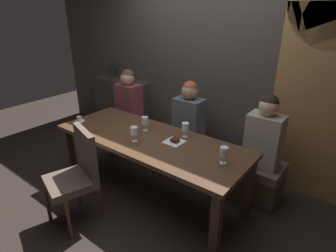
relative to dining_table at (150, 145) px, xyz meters
The scene contains 17 objects.
ground 0.65m from the dining_table, ahead, with size 9.00×9.00×0.00m, color black.
back_wall_tiled 1.49m from the dining_table, 90.00° to the left, with size 6.00×0.12×3.00m, color #423D38.
arched_door 1.91m from the dining_table, 40.43° to the left, with size 0.90×0.05×2.55m.
back_counter 1.87m from the dining_table, 146.14° to the left, with size 1.10×0.28×0.95m, color #38342F.
dining_table is the anchor object (origin of this frame).
banquette_bench 0.82m from the dining_table, 90.00° to the left, with size 2.50×0.44×0.45m.
chair_near_side 0.80m from the dining_table, 113.60° to the right, with size 0.55×0.55×0.98m.
diner_redhead 1.25m from the dining_table, 145.56° to the left, with size 0.36×0.24×0.79m.
diner_bearded 0.71m from the dining_table, 85.86° to the left, with size 0.36×0.24×0.79m.
diner_far_end 1.23m from the dining_table, 34.55° to the left, with size 0.36×0.24×0.80m.
wine_bottle_dark_red 2.04m from the dining_table, 148.85° to the left, with size 0.08×0.08×0.33m.
wine_glass_end_left 0.26m from the dining_table, 113.85° to the right, with size 0.08×0.08×0.16m.
wine_glass_center_front 0.90m from the dining_table, ahead, with size 0.08×0.08×0.16m.
wine_glass_far_right 0.29m from the dining_table, 144.82° to the left, with size 0.08×0.08×0.16m.
wine_glass_near_left 0.44m from the dining_table, 41.75° to the left, with size 0.08×0.08×0.16m.
espresso_cup 1.02m from the dining_table, behind, with size 0.12×0.12×0.06m.
dessert_plate 0.31m from the dining_table, 14.77° to the left, with size 0.19×0.19×0.05m.
Camera 1 is at (1.81, -2.01, 2.04)m, focal length 29.61 mm.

